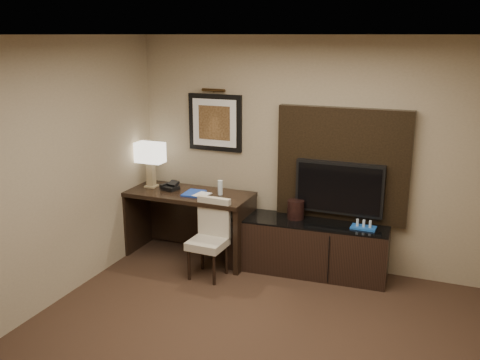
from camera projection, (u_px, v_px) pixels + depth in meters
The scene contains 17 objects.
ceiling at pixel (236, 35), 3.62m from camera, with size 4.50×5.00×0.01m, color silver.
wall_back at pixel (318, 155), 6.21m from camera, with size 4.50×0.01×2.70m, color gray.
wall_left at pixel (4, 190), 4.79m from camera, with size 0.01×5.00×2.70m, color gray.
desk at pixel (189, 224), 6.64m from camera, with size 1.56×0.67×0.84m, color black.
credenza at pixel (308, 247), 6.22m from camera, with size 1.82×0.51×0.63m, color black.
tv_wall_panel at pixel (342, 165), 6.07m from camera, with size 1.50×0.12×1.30m, color black.
tv at pixel (339, 188), 6.04m from camera, with size 1.00×0.08×0.60m, color black.
artwork at pixel (215, 123), 6.58m from camera, with size 0.70×0.04×0.70m, color black.
picture_light at pixel (213, 90), 6.44m from camera, with size 0.04×0.04×0.30m, color #3F2A14.
desk_chair at pixel (208, 243), 6.06m from camera, with size 0.40×0.46×0.83m, color beige, non-canonical shape.
table_lamp at pixel (151, 167), 6.69m from camera, with size 0.32×0.18×0.52m, color tan, non-canonical shape.
desk_phone at pixel (170, 186), 6.62m from camera, with size 0.18×0.17×0.09m, color black, non-canonical shape.
blue_folder at pixel (194, 193), 6.46m from camera, with size 0.22×0.30×0.02m, color #17379A.
book at pixel (196, 186), 6.40m from camera, with size 0.16×0.02×0.22m, color #9F927D.
water_bottle at pixel (220, 188), 6.41m from camera, with size 0.06×0.06×0.18m, color silver.
ice_bucket at pixel (296, 209), 6.20m from camera, with size 0.20×0.20×0.22m, color black.
minibar_tray at pixel (364, 224), 5.90m from camera, with size 0.27×0.16×0.10m, color #1A51AC, non-canonical shape.
Camera 1 is at (1.43, -3.46, 2.70)m, focal length 40.00 mm.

